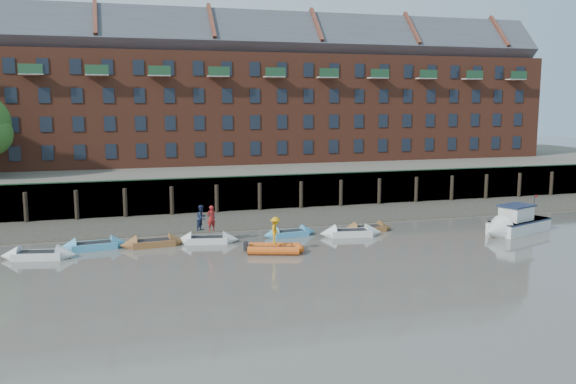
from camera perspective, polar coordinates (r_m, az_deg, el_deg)
name	(u,v)px	position (r m, az deg, el deg)	size (l,w,h in m)	color
ground	(315,278)	(35.46, 2.53, -8.05)	(220.00, 220.00, 0.00)	#625C54
foreshore	(247,220)	(52.33, -3.81, -2.61)	(110.00, 8.00, 0.50)	#3D382F
mud_band	(257,228)	(49.09, -2.96, -3.35)	(110.00, 1.60, 0.10)	#4C4336
river_wall	(237,194)	(56.28, -4.79, -0.18)	(110.00, 1.23, 3.30)	#2D2A26
bank_terrace	(213,176)	(69.56, -7.03, 1.47)	(110.00, 28.00, 3.20)	#5E594D
apartment_terrace	(210,76)	(70.06, -7.33, 10.72)	(80.60, 15.56, 20.98)	brown
rowboat_0	(38,255)	(42.68, -22.31, -5.48)	(4.92, 2.25, 1.38)	silver
rowboat_1	(94,246)	(44.07, -17.71, -4.82)	(4.83, 1.97, 1.36)	#4696C1
rowboat_2	(153,243)	(43.86, -12.51, -4.68)	(4.64, 1.67, 1.32)	brown
rowboat_3	(207,240)	(44.17, -7.57, -4.46)	(4.64, 2.11, 1.30)	silver
rowboat_4	(290,233)	(45.95, 0.16, -3.89)	(4.33, 1.76, 1.22)	#4696C1
rowboat_5	(351,233)	(46.25, 5.90, -3.82)	(4.91, 2.05, 1.38)	silver
rowboat_6	(367,229)	(47.95, 7.43, -3.43)	(4.29, 1.36, 1.24)	brown
rib_tender	(276,249)	(41.04, -1.10, -5.32)	(3.85, 2.73, 0.65)	#DA5516
motor_launch	(510,225)	(49.64, 20.10, -2.90)	(7.11, 4.44, 2.79)	silver
person_rower_a	(211,218)	(43.92, -7.20, -2.44)	(0.67, 0.44, 1.84)	maroon
person_rower_b	(202,218)	(44.08, -8.09, -2.40)	(0.91, 0.71, 1.87)	#19233F
person_rib_crew	(275,231)	(40.71, -1.18, -3.63)	(1.19, 0.69, 1.85)	orange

